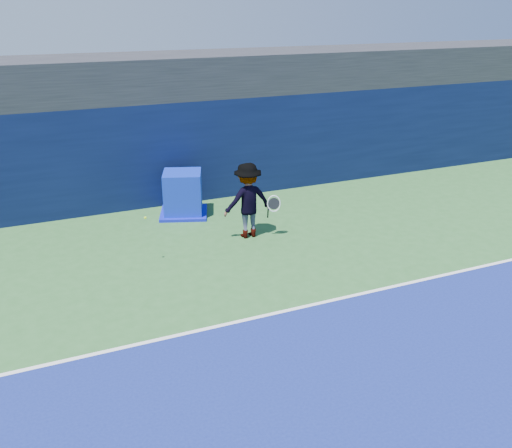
# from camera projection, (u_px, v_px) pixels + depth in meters

# --- Properties ---
(ground) EXTENTS (80.00, 80.00, 0.00)m
(ground) POSITION_uv_depth(u_px,v_px,m) (342.00, 413.00, 8.40)
(ground) COLOR #2C612B
(ground) RESTS_ON ground
(baseline) EXTENTS (24.00, 0.10, 0.01)m
(baseline) POSITION_uv_depth(u_px,v_px,m) (260.00, 317.00, 10.96)
(baseline) COLOR white
(baseline) RESTS_ON ground
(stadium_band) EXTENTS (36.00, 3.00, 1.20)m
(stadium_band) POSITION_uv_depth(u_px,v_px,m) (144.00, 76.00, 16.90)
(stadium_band) COLOR black
(stadium_band) RESTS_ON back_wall_assembly
(back_wall_assembly) EXTENTS (36.00, 1.03, 3.00)m
(back_wall_assembly) POSITION_uv_depth(u_px,v_px,m) (157.00, 153.00, 16.81)
(back_wall_assembly) COLOR #091133
(back_wall_assembly) RESTS_ON ground
(equipment_cart) EXTENTS (1.66, 1.66, 1.25)m
(equipment_cart) POSITION_uv_depth(u_px,v_px,m) (183.00, 195.00, 16.06)
(equipment_cart) COLOR #0C22B1
(equipment_cart) RESTS_ON ground
(tennis_player) EXTENTS (1.40, 0.77, 1.94)m
(tennis_player) POSITION_uv_depth(u_px,v_px,m) (248.00, 200.00, 14.41)
(tennis_player) COLOR white
(tennis_player) RESTS_ON ground
(tennis_ball) EXTENTS (0.06, 0.06, 0.06)m
(tennis_ball) POSITION_uv_depth(u_px,v_px,m) (145.00, 218.00, 12.78)
(tennis_ball) COLOR #C3F51B
(tennis_ball) RESTS_ON ground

